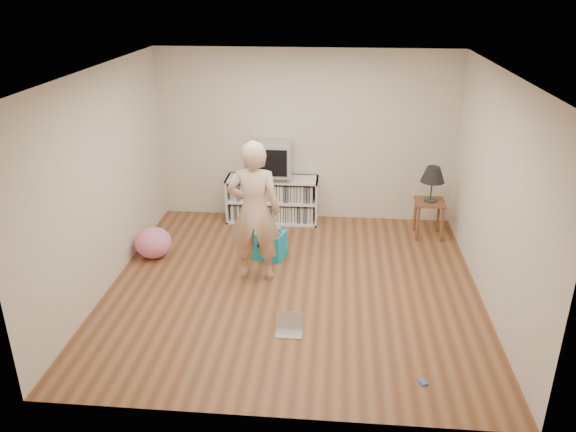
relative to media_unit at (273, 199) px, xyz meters
The scene contains 13 objects.
ground 2.12m from the media_unit, 76.49° to the right, with size 4.50×4.50×0.00m, color brown.
walls 2.30m from the media_unit, 76.49° to the right, with size 4.52×4.52×2.60m.
ceiling 3.07m from the media_unit, 76.49° to the right, with size 4.50×4.50×0.01m, color white.
media_unit is the anchor object (origin of this frame).
dvd_deck 0.39m from the media_unit, 90.00° to the right, with size 0.45×0.35×0.07m, color gray.
crt_tv 0.67m from the media_unit, 90.00° to the right, with size 0.60×0.53×0.50m.
side_table 2.36m from the media_unit, ahead, with size 0.42×0.42×0.55m.
table_lamp 2.43m from the media_unit, ahead, with size 0.34×0.34×0.52m.
person 1.90m from the media_unit, 90.26° to the right, with size 0.65×0.43×1.78m, color beige.
laptop 3.05m from the media_unit, 80.07° to the right, with size 0.29×0.23×0.20m.
playing_cards 4.16m from the media_unit, 63.60° to the right, with size 0.07×0.09×0.02m, color #4A62C7.
plush_blue 1.28m from the media_unit, 85.33° to the right, with size 0.47×0.42×0.46m.
plush_pink 2.03m from the media_unit, 136.24° to the right, with size 0.49×0.49×0.41m, color pink.
Camera 1 is at (0.48, -6.01, 3.49)m, focal length 35.00 mm.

